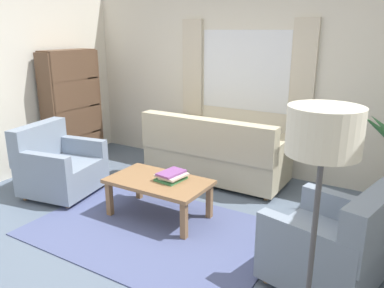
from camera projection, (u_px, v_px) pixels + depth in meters
ground_plane at (153, 231)px, 4.00m from camera, size 6.24×6.24×0.00m
wall_back at (246, 81)px, 5.48m from camera, size 5.32×0.12×2.60m
window_with_curtains at (244, 71)px, 5.37m from camera, size 1.98×0.07×1.40m
area_rug at (153, 230)px, 4.00m from camera, size 2.48×1.69×0.01m
couch at (214, 155)px, 5.23m from camera, size 1.90×0.82×0.92m
armchair_left at (58, 166)px, 4.84m from camera, size 0.95×0.97×0.88m
armchair_right at (334, 245)px, 3.07m from camera, size 0.98×1.00×0.88m
coffee_table at (159, 185)px, 4.19m from camera, size 1.10×0.64×0.44m
book_stack_on_table at (171, 176)px, 4.17m from camera, size 0.30×0.33×0.09m
bookshelf at (75, 105)px, 5.88m from camera, size 0.30×0.94×1.72m
standing_lamp at (322, 156)px, 1.89m from camera, size 0.37×0.37×1.66m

